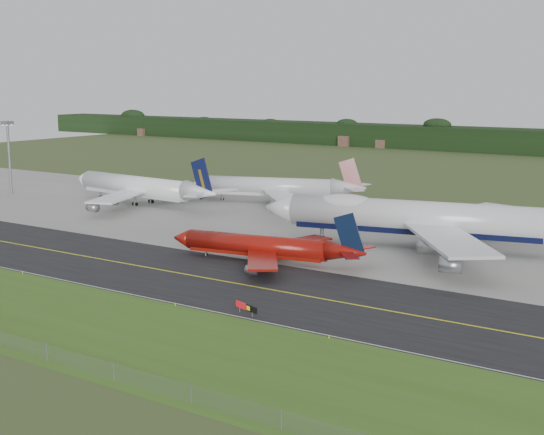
{
  "coord_description": "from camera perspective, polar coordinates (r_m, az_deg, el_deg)",
  "views": [
    {
      "loc": [
        81.51,
        -109.48,
        35.5
      ],
      "look_at": [
        -5.43,
        22.0,
        7.11
      ],
      "focal_mm": 50.0,
      "sensor_mm": 36.0,
      "label": 1
    }
  ],
  "objects": [
    {
      "name": "apron",
      "position": [
        183.46,
        6.42,
        -1.01
      ],
      "size": [
        400.0,
        78.0,
        0.01
      ],
      "primitive_type": "cube",
      "color": "gray",
      "rests_on": "ground"
    },
    {
      "name": "edge_marker_left",
      "position": [
        149.54,
        -18.27,
        -3.95
      ],
      "size": [
        0.16,
        0.16,
        0.5
      ],
      "primitive_type": "cylinder",
      "color": "yellow",
      "rests_on": "ground"
    },
    {
      "name": "jet_ba_747",
      "position": [
        165.3,
        11.68,
        -0.08
      ],
      "size": [
        76.42,
        62.3,
        19.35
      ],
      "color": "silver",
      "rests_on": "ground"
    },
    {
      "name": "jet_navy_gold",
      "position": [
        224.18,
        -9.74,
        2.24
      ],
      "size": [
        58.99,
        51.21,
        15.21
      ],
      "color": "white",
      "rests_on": "ground"
    },
    {
      "name": "perimeter_fence",
      "position": [
        107.73,
        -18.68,
        -8.97
      ],
      "size": [
        320.0,
        0.1,
        320.0
      ],
      "color": "slate",
      "rests_on": "ground"
    },
    {
      "name": "taxiway",
      "position": [
        137.95,
        -4.09,
        -4.72
      ],
      "size": [
        400.0,
        32.0,
        0.02
      ],
      "primitive_type": "cube",
      "color": "black",
      "rests_on": "ground"
    },
    {
      "name": "taxiway_sign",
      "position": [
        117.45,
        -1.95,
        -6.76
      ],
      "size": [
        5.01,
        1.77,
        1.73
      ],
      "color": "slate",
      "rests_on": "ground"
    },
    {
      "name": "floodlight_mast",
      "position": [
        255.05,
        -19.23,
        5.25
      ],
      "size": [
        2.88,
        2.88,
        23.19
      ],
      "color": "slate",
      "rests_on": "ground"
    },
    {
      "name": "edge_marker_center",
      "position": [
        123.12,
        -7.3,
        -6.51
      ],
      "size": [
        0.16,
        0.16,
        0.5
      ],
      "primitive_type": "cylinder",
      "color": "yellow",
      "rests_on": "ground"
    },
    {
      "name": "ground",
      "position": [
        141.03,
        -3.1,
        -4.38
      ],
      "size": [
        600.0,
        600.0,
        0.0
      ],
      "primitive_type": "plane",
      "color": "#3D4E24",
      "rests_on": "ground"
    },
    {
      "name": "edge_marker_right",
      "position": [
        107.63,
        4.31,
        -8.94
      ],
      "size": [
        0.16,
        0.16,
        0.5
      ],
      "primitive_type": "cylinder",
      "color": "yellow",
      "rests_on": "ground"
    },
    {
      "name": "taxiway_centreline",
      "position": [
        137.94,
        -4.09,
        -4.72
      ],
      "size": [
        400.0,
        0.4,
        0.0
      ],
      "primitive_type": "cube",
      "color": "yellow",
      "rests_on": "taxiway"
    },
    {
      "name": "jet_red_737",
      "position": [
        150.35,
        -0.42,
        -2.23
      ],
      "size": [
        41.63,
        33.54,
        11.27
      ],
      "color": "maroon",
      "rests_on": "ground"
    },
    {
      "name": "taxiway_edge_line",
      "position": [
        126.48,
        -8.4,
        -6.19
      ],
      "size": [
        400.0,
        0.25,
        0.0
      ],
      "primitive_type": "cube",
      "color": "silver",
      "rests_on": "taxiway"
    },
    {
      "name": "grass_verge",
      "position": [
        115.98,
        -13.55,
        -7.9
      ],
      "size": [
        400.0,
        30.0,
        0.01
      ],
      "primitive_type": "cube",
      "color": "#3A5A1A",
      "rests_on": "ground"
    },
    {
      "name": "jet_star_tail",
      "position": [
        223.61,
        0.43,
        2.28
      ],
      "size": [
        51.59,
        41.95,
        13.97
      ],
      "color": "silver",
      "rests_on": "ground"
    }
  ]
}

